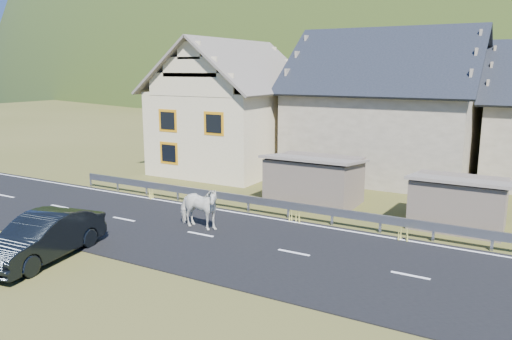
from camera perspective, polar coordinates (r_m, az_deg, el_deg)
The scene contains 11 objects.
ground at distance 17.72m, azimuth 4.34°, elevation -9.51°, with size 160.00×160.00×0.00m, color #383D12.
road at distance 17.71m, azimuth 4.34°, elevation -9.45°, with size 60.00×7.00×0.04m, color black.
lane_markings at distance 17.70m, azimuth 4.34°, elevation -9.38°, with size 60.00×6.60×0.01m, color silver.
guardrail at distance 20.77m, azimuth 8.71°, elevation -4.80°, with size 28.10×0.09×0.75m.
shed_left at distance 23.88m, azimuth 6.68°, elevation -1.25°, with size 4.30×3.30×2.40m, color #726252.
shed_right at distance 21.82m, azimuth 22.10°, elevation -3.54°, with size 3.80×2.90×2.20m, color #726252.
house_cream at distance 31.95m, azimuth -2.69°, elevation 7.94°, with size 7.80×9.80×8.30m.
house_stone_a at distance 31.09m, azimuth 14.73°, elevation 7.99°, with size 10.80×9.80×8.90m.
conifer_patch at distance 139.52m, azimuth 3.16°, elevation 11.37°, with size 76.00×50.00×28.00m, color black.
horse at distance 20.04m, azimuth -6.62°, elevation -4.27°, with size 2.09×0.95×1.76m, color silver.
car at distance 18.42m, azimuth -23.18°, elevation -7.06°, with size 1.64×4.72×1.55m, color black.
Camera 1 is at (6.96, -15.01, 6.35)m, focal length 35.00 mm.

